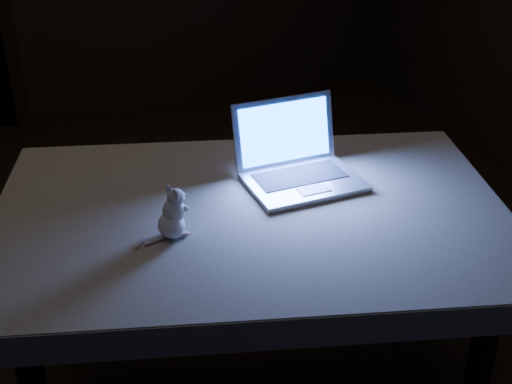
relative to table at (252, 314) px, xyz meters
name	(u,v)px	position (x,y,z in m)	size (l,w,h in m)	color
floor	(186,308)	(-0.11, 0.63, -0.42)	(5.00, 5.00, 0.00)	black
table	(252,314)	(0.00, 0.00, 0.00)	(1.58, 1.02, 0.85)	black
tablecloth	(223,222)	(-0.09, 0.03, 0.38)	(1.68, 1.12, 0.10)	#BAB398
laptop	(305,151)	(0.23, 0.10, 0.56)	(0.39, 0.34, 0.26)	#B9BABE
plush_mouse	(170,213)	(-0.28, -0.07, 0.51)	(0.12, 0.12, 0.17)	white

